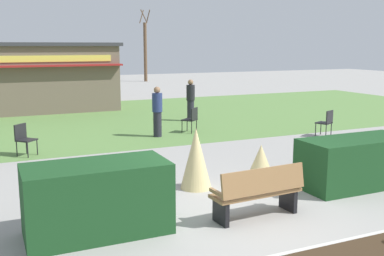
{
  "coord_description": "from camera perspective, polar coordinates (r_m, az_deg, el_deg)",
  "views": [
    {
      "loc": [
        -3.96,
        -6.8,
        3.03
      ],
      "look_at": [
        0.11,
        2.24,
        1.23
      ],
      "focal_mm": 42.66,
      "sensor_mm": 36.0,
      "label": 1
    }
  ],
  "objects": [
    {
      "name": "lawn_patch",
      "position": [
        19.26,
        -12.08,
        1.0
      ],
      "size": [
        36.0,
        12.0,
        0.01
      ],
      "primitive_type": "cube",
      "color": "#5B8442",
      "rests_on": "ground_plane"
    },
    {
      "name": "cafe_chair_center",
      "position": [
        16.02,
        16.45,
        0.86
      ],
      "size": [
        0.58,
        0.58,
        0.89
      ],
      "color": "black",
      "rests_on": "ground_plane"
    },
    {
      "name": "person_standing",
      "position": [
        18.48,
        -0.17,
        3.53
      ],
      "size": [
        0.34,
        0.34,
        1.69
      ],
      "rotation": [
        0.0,
        0.0,
        1.2
      ],
      "color": "#23232D",
      "rests_on": "ground_plane"
    },
    {
      "name": "cafe_chair_west",
      "position": [
        16.02,
        -0.05,
        1.28
      ],
      "size": [
        0.62,
        0.62,
        0.89
      ],
      "color": "black",
      "rests_on": "ground_plane"
    },
    {
      "name": "hedge_left",
      "position": [
        7.62,
        -11.75,
        -8.66
      ],
      "size": [
        2.3,
        1.1,
        1.17
      ],
      "primitive_type": "cube",
      "color": "#19421E",
      "rests_on": "ground_plane"
    },
    {
      "name": "hedge_right",
      "position": [
        10.55,
        19.88,
        -4.05
      ],
      "size": [
        2.56,
        1.1,
        1.07
      ],
      "primitive_type": "cube",
      "color": "#19421E",
      "rests_on": "ground_plane"
    },
    {
      "name": "park_bench",
      "position": [
        8.22,
        8.3,
        -7.92
      ],
      "size": [
        1.73,
        0.62,
        0.95
      ],
      "color": "olive",
      "rests_on": "ground_plane"
    },
    {
      "name": "cafe_chair_north",
      "position": [
        13.49,
        -20.29,
        -1.06
      ],
      "size": [
        0.62,
        0.62,
        0.89
      ],
      "color": "black",
      "rests_on": "ground_plane"
    },
    {
      "name": "person_strolling",
      "position": [
        15.29,
        -4.36,
        2.08
      ],
      "size": [
        0.34,
        0.34,
        1.69
      ],
      "rotation": [
        0.0,
        0.0,
        4.21
      ],
      "color": "#23232D",
      "rests_on": "ground_plane"
    },
    {
      "name": "food_kiosk",
      "position": [
        23.37,
        -20.74,
        6.08
      ],
      "size": [
        8.81,
        5.34,
        3.17
      ],
      "color": "#6B5B4C",
      "rests_on": "ground_plane"
    },
    {
      "name": "tree_left_bg",
      "position": [
        39.46,
        -5.86,
        9.64
      ],
      "size": [
        0.91,
        0.96,
        6.0
      ],
      "color": "brown",
      "rests_on": "ground_plane"
    },
    {
      "name": "parked_car_west_slot",
      "position": [
        32.72,
        -22.62,
        5.3
      ],
      "size": [
        4.35,
        2.36,
        1.2
      ],
      "color": "maroon",
      "rests_on": "ground_plane"
    },
    {
      "name": "ground_plane",
      "position": [
        8.44,
        5.66,
        -10.83
      ],
      "size": [
        80.0,
        80.0,
        0.0
      ],
      "primitive_type": "plane",
      "color": "#999691"
    },
    {
      "name": "ornamental_grass_behind_left",
      "position": [
        9.94,
        8.58,
        -4.74
      ],
      "size": [
        0.77,
        0.77,
        0.95
      ],
      "primitive_type": "cone",
      "color": "#D1BC7F",
      "rests_on": "ground_plane"
    },
    {
      "name": "trash_bin",
      "position": [
        11.3,
        16.46,
        -3.58
      ],
      "size": [
        0.52,
        0.52,
        0.81
      ],
      "primitive_type": "cylinder",
      "color": "#2D4233",
      "rests_on": "ground_plane"
    },
    {
      "name": "ornamental_grass_behind_right",
      "position": [
        9.75,
        0.49,
        -3.8
      ],
      "size": [
        0.67,
        0.67,
        1.32
      ],
      "primitive_type": "cone",
      "color": "#D1BC7F",
      "rests_on": "ground_plane"
    }
  ]
}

